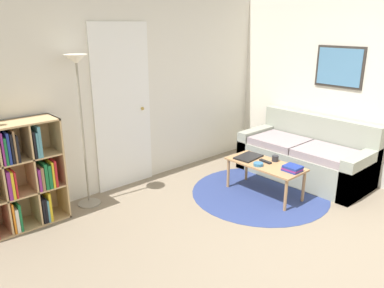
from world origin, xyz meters
The scene contains 13 objects.
ground_plane centered at (0.00, 0.00, 0.00)m, with size 14.00×14.00×0.00m, color gray.
wall_back centered at (-0.01, 2.80, 1.29)m, with size 7.40×0.11×2.60m.
wall_right centered at (2.23, 1.39, 1.30)m, with size 0.08×5.78×2.60m.
rug centered at (0.91, 1.40, 0.00)m, with size 1.71×1.71×0.01m.
bookshelf centered at (-1.64, 2.58, 0.55)m, with size 0.92×0.34×1.12m.
floor_lamp centered at (-0.83, 2.58, 1.38)m, with size 0.26×0.26×1.74m.
couch centered at (1.84, 1.33, 0.28)m, with size 0.82×1.73×0.83m.
coffee_table centered at (0.93, 1.36, 0.36)m, with size 0.45×0.96×0.41m.
laptop centered at (0.93, 1.63, 0.42)m, with size 0.37×0.27×0.02m.
bowl centered at (0.80, 1.37, 0.43)m, with size 0.12×0.12×0.04m.
book_stack_on_table centered at (0.96, 0.99, 0.44)m, with size 0.17×0.20×0.06m.
cup centered at (1.08, 1.32, 0.45)m, with size 0.08×0.08×0.07m.
remote centered at (0.96, 1.38, 0.42)m, with size 0.06×0.17×0.02m.
Camera 1 is at (-2.61, -1.23, 2.05)m, focal length 35.00 mm.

